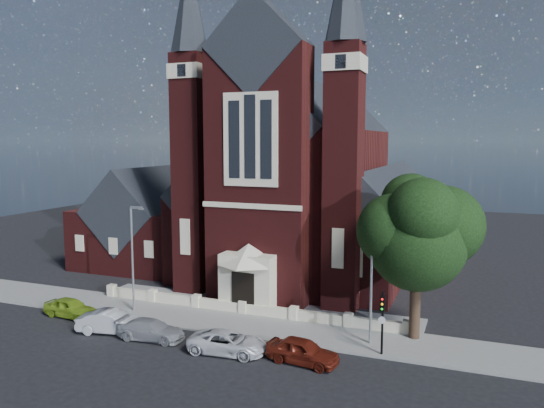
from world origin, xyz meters
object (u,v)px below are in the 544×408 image
(car_silver_a, at_px, (112,322))
(car_silver_b, at_px, (151,330))
(parish_hall, at_px, (150,226))
(car_white_suv, at_px, (228,342))
(street_tree, at_px, (418,235))
(car_lime_van, at_px, (70,308))
(church, at_px, (310,187))
(street_lamp_right, at_px, (373,274))
(traffic_signal, at_px, (382,315))
(street_lamp_left, at_px, (133,252))
(car_dark_red, at_px, (303,351))

(car_silver_a, height_order, car_silver_b, car_silver_a)
(parish_hall, distance_m, car_white_suv, 26.16)
(parish_hall, relative_size, street_tree, 1.14)
(car_lime_van, distance_m, car_white_suv, 13.89)
(car_lime_van, height_order, car_silver_b, car_lime_van)
(street_tree, xyz_separation_m, car_white_suv, (-10.43, -6.24, -6.28))
(car_silver_a, bearing_deg, street_tree, -85.97)
(church, relative_size, car_silver_a, 7.52)
(street_lamp_right, height_order, traffic_signal, street_lamp_right)
(car_silver_b, height_order, car_white_suv, car_white_suv)
(street_lamp_left, relative_size, car_dark_red, 1.85)
(street_lamp_right, height_order, car_silver_a, street_lamp_right)
(street_tree, distance_m, car_silver_a, 21.07)
(street_lamp_right, bearing_deg, car_silver_a, -165.56)
(parish_hall, distance_m, traffic_signal, 31.20)
(street_tree, relative_size, car_white_suv, 2.19)
(street_lamp_left, distance_m, car_silver_b, 7.36)
(street_lamp_right, bearing_deg, parish_hall, 151.78)
(car_silver_b, bearing_deg, car_lime_van, 74.53)
(street_tree, bearing_deg, street_lamp_right, -145.74)
(traffic_signal, height_order, car_silver_b, traffic_signal)
(traffic_signal, height_order, car_dark_red, traffic_signal)
(car_dark_red, bearing_deg, street_lamp_right, -29.43)
(street_lamp_left, xyz_separation_m, car_white_suv, (10.08, -4.53, -3.92))
(parish_hall, bearing_deg, car_white_suv, -45.56)
(street_tree, bearing_deg, car_silver_b, -159.33)
(street_lamp_left, xyz_separation_m, car_dark_red, (14.79, -4.26, -3.86))
(street_lamp_right, xyz_separation_m, traffic_signal, (0.91, -1.57, -2.02))
(traffic_signal, relative_size, car_lime_van, 0.96)
(street_lamp_left, height_order, car_white_suv, street_lamp_left)
(street_lamp_left, relative_size, car_silver_b, 1.78)
(street_lamp_left, relative_size, street_lamp_right, 1.00)
(car_lime_van, bearing_deg, car_white_suv, -93.68)
(parish_hall, distance_m, car_dark_red, 29.45)
(street_lamp_right, xyz_separation_m, car_dark_red, (-3.21, -4.26, -3.86))
(car_lime_van, xyz_separation_m, car_dark_red, (18.49, -1.51, 0.04))
(church, distance_m, car_white_suv, 24.74)
(car_silver_b, bearing_deg, car_silver_a, 84.78)
(car_silver_b, relative_size, car_dark_red, 1.04)
(car_lime_van, distance_m, car_silver_a, 5.22)
(street_lamp_left, xyz_separation_m, street_lamp_right, (18.00, 0.00, 0.00))
(car_silver_a, distance_m, car_silver_b, 3.15)
(parish_hall, relative_size, car_silver_b, 2.69)
(street_lamp_left, relative_size, car_white_suv, 1.66)
(parish_hall, distance_m, street_tree, 31.27)
(parish_hall, xyz_separation_m, car_silver_a, (9.37, -18.31, -3.25))
(street_lamp_right, xyz_separation_m, car_silver_b, (-13.57, -4.36, -3.94))
(street_lamp_right, bearing_deg, car_white_suv, -150.26)
(parish_hall, bearing_deg, traffic_signal, -29.98)
(car_silver_a, bearing_deg, car_white_suv, -104.78)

